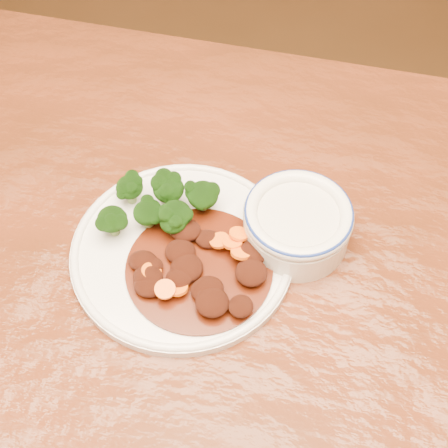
# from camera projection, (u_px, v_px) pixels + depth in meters

# --- Properties ---
(dining_table) EXTENTS (1.53, 0.95, 0.75)m
(dining_table) POSITION_uv_depth(u_px,v_px,m) (219.00, 336.00, 0.77)
(dining_table) COLOR #602611
(dining_table) RESTS_ON ground
(dinner_plate) EXTENTS (0.27, 0.27, 0.02)m
(dinner_plate) POSITION_uv_depth(u_px,v_px,m) (183.00, 250.00, 0.74)
(dinner_plate) COLOR silver
(dinner_plate) RESTS_ON dining_table
(broccoli_florets) EXTENTS (0.13, 0.09, 0.04)m
(broccoli_florets) POSITION_uv_depth(u_px,v_px,m) (162.00, 205.00, 0.74)
(broccoli_florets) COLOR olive
(broccoli_florets) RESTS_ON dinner_plate
(mince_stew) EXTENTS (0.17, 0.17, 0.03)m
(mince_stew) POSITION_uv_depth(u_px,v_px,m) (198.00, 268.00, 0.71)
(mince_stew) COLOR #491307
(mince_stew) RESTS_ON dinner_plate
(dip_bowl) EXTENTS (0.13, 0.13, 0.06)m
(dip_bowl) POSITION_uv_depth(u_px,v_px,m) (297.00, 223.00, 0.73)
(dip_bowl) COLOR silver
(dip_bowl) RESTS_ON dining_table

